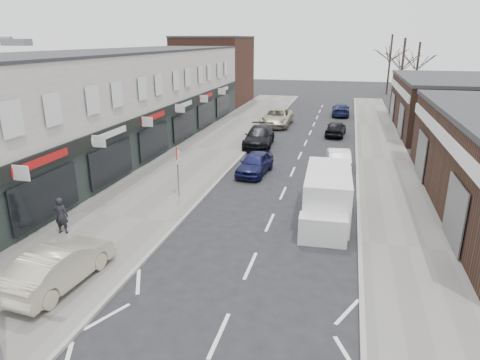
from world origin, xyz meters
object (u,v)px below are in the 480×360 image
Objects in this scene: parked_car_left_c at (277,118)px; pedestrian at (61,215)px; parked_car_right_b at (336,128)px; parked_car_right_a at (338,158)px; parked_car_left_a at (255,163)px; white_van at (327,197)px; warning_sign at (178,157)px; sedan_on_pavement at (60,265)px; parked_car_left_b at (259,137)px; parked_car_right_c at (341,110)px.

pedestrian is at bearing -100.69° from parked_car_left_c.
parked_car_left_c is at bearing -25.56° from parked_car_right_b.
parked_car_left_c is at bearing -69.90° from parked_car_right_a.
pedestrian is 12.06m from parked_car_left_a.
white_van is 3.63× the size of pedestrian.
warning_sign reaches higher than parked_car_left_a.
warning_sign is at bearing 71.05° from parked_car_right_b.
sedan_on_pavement is 21.10m from parked_car_left_b.
parked_car_right_a is at bearing 33.90° from parked_car_left_a.
sedan_on_pavement reaches higher than parked_car_right_a.
warning_sign is at bearing 38.88° from parked_car_right_a.
parked_car_left_b is 0.91× the size of parked_car_left_c.
warning_sign reaches higher than parked_car_right_b.
parked_car_right_c is at bearing -98.18° from sedan_on_pavement.
parked_car_left_c reaches higher than parked_car_left_b.
parked_car_left_c is 1.47× the size of parked_car_right_b.
white_van is 1.46× the size of parked_car_left_a.
sedan_on_pavement is at bearing 77.14° from parked_car_right_b.
parked_car_right_c is at bearing 65.32° from parked_car_left_b.
parked_car_left_a is at bearing -128.50° from pedestrian.
sedan_on_pavement is 4.24m from pedestrian.
warning_sign is at bearing 171.26° from white_van.
pedestrian is 0.41× the size of parked_car_right_a.
white_van reaches higher than parked_car_right_b.
parked_car_right_b is at bearing 88.65° from white_van.
white_van reaches higher than parked_car_left_b.
pedestrian is 26.33m from parked_car_left_c.
white_van is 1.47× the size of parked_car_right_a.
pedestrian reaches higher than parked_car_left_b.
white_van is 18.13m from parked_car_right_b.
parked_car_left_b is at bearing 68.73° from parked_car_right_c.
parked_car_left_a is at bearing 23.26° from parked_car_right_a.
sedan_on_pavement is 18.64m from parked_car_right_a.
sedan_on_pavement is (-0.65, -8.92, -1.39)m from warning_sign.
white_van is at bearing 82.77° from parked_car_right_a.
sedan_on_pavement is at bearing -99.33° from parked_car_left_a.
parked_car_right_a is (0.27, 8.56, -0.40)m from white_van.
parked_car_left_c reaches higher than parked_car_left_a.
parked_car_left_b is 16.60m from parked_car_right_c.
parked_car_left_c is (4.84, 25.88, -0.13)m from pedestrian.
sedan_on_pavement is 1.07× the size of parked_car_left_a.
parked_car_left_b is 1.34× the size of parked_car_right_b.
parked_car_left_b is at bearing 104.86° from parked_car_left_a.
parked_car_left_a reaches higher than parked_car_right_a.
pedestrian reaches higher than parked_car_right_a.
warning_sign is 0.71× the size of parked_car_right_b.
sedan_on_pavement is 37.43m from parked_car_right_c.
warning_sign is at bearing -127.95° from pedestrian.
pedestrian is at bearing -109.83° from parked_car_left_b.
parked_car_right_a is (7.86, 7.67, -1.56)m from warning_sign.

